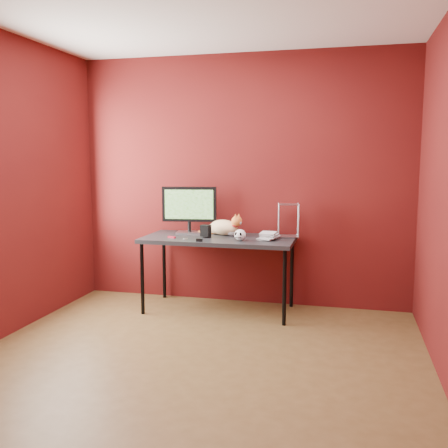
% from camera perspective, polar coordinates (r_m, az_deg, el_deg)
% --- Properties ---
extents(room, '(3.52, 3.52, 2.61)m').
position_cam_1_polar(room, '(3.55, -3.89, 6.08)').
color(room, '#50391B').
rests_on(room, ground).
extents(desk, '(1.50, 0.70, 0.75)m').
position_cam_1_polar(desk, '(4.98, -0.60, -2.09)').
color(desk, black).
rests_on(desk, ground).
extents(monitor, '(0.56, 0.22, 0.49)m').
position_cam_1_polar(monitor, '(5.19, -3.99, 1.89)').
color(monitor, '#B3B3B8').
rests_on(monitor, desk).
extents(cat, '(0.49, 0.30, 0.23)m').
position_cam_1_polar(cat, '(5.10, -0.00, -0.37)').
color(cat, orange).
rests_on(cat, desk).
extents(skull_mug, '(0.11, 0.12, 0.11)m').
position_cam_1_polar(skull_mug, '(4.76, 1.86, -1.25)').
color(skull_mug, white).
rests_on(skull_mug, desk).
extents(speaker, '(0.11, 0.11, 0.12)m').
position_cam_1_polar(speaker, '(4.95, -2.10, -0.89)').
color(speaker, black).
rests_on(speaker, desk).
extents(book_stack, '(0.20, 0.24, 0.79)m').
position_cam_1_polar(book_stack, '(4.84, 4.43, 2.95)').
color(book_stack, beige).
rests_on(book_stack, desk).
extents(wire_rack, '(0.22, 0.19, 0.34)m').
position_cam_1_polar(wire_rack, '(5.01, 7.38, 0.42)').
color(wire_rack, '#B3B3B8').
rests_on(wire_rack, desk).
extents(pocket_knife, '(0.09, 0.05, 0.02)m').
position_cam_1_polar(pocket_knife, '(4.95, -6.00, -1.51)').
color(pocket_knife, maroon).
rests_on(pocket_knife, desk).
extents(black_gadget, '(0.06, 0.04, 0.03)m').
position_cam_1_polar(black_gadget, '(4.72, -2.84, -1.85)').
color(black_gadget, black).
rests_on(black_gadget, desk).
extents(washer, '(0.05, 0.05, 0.00)m').
position_cam_1_polar(washer, '(4.88, -4.43, -1.69)').
color(washer, '#B3B3B8').
rests_on(washer, desk).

